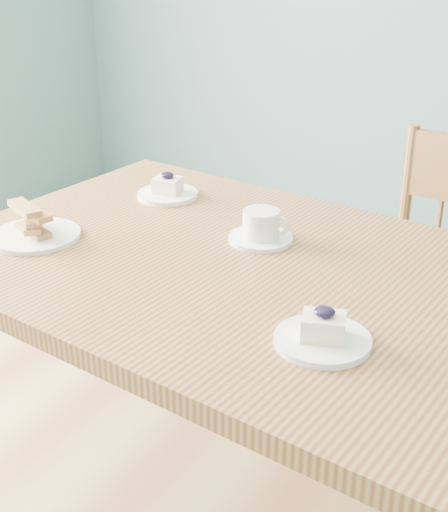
# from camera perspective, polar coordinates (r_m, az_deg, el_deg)

# --- Properties ---
(room) EXTENTS (5.01, 5.01, 2.71)m
(room) POSITION_cam_1_polar(r_m,az_deg,el_deg) (1.07, 5.96, 17.04)
(room) COLOR olive
(room) RESTS_ON ground
(dining_table) EXTENTS (1.64, 1.04, 0.83)m
(dining_table) POSITION_cam_1_polar(r_m,az_deg,el_deg) (1.52, 4.64, -4.40)
(dining_table) COLOR olive
(dining_table) RESTS_ON ground
(dining_chair) EXTENTS (0.48, 0.46, 0.98)m
(dining_chair) POSITION_cam_1_polar(r_m,az_deg,el_deg) (2.11, 17.26, -4.42)
(dining_chair) COLOR olive
(dining_chair) RESTS_ON ground
(cheesecake_plate_near) EXTENTS (0.17, 0.17, 0.07)m
(cheesecake_plate_near) POSITION_cam_1_polar(r_m,az_deg,el_deg) (1.25, 7.92, -6.24)
(cheesecake_plate_near) COLOR white
(cheesecake_plate_near) RESTS_ON dining_table
(cheesecake_plate_far) EXTENTS (0.16, 0.16, 0.07)m
(cheesecake_plate_far) POSITION_cam_1_polar(r_m,az_deg,el_deg) (1.92, -4.53, 5.25)
(cheesecake_plate_far) COLOR white
(cheesecake_plate_far) RESTS_ON dining_table
(coffee_cup) EXTENTS (0.15, 0.15, 0.07)m
(coffee_cup) POSITION_cam_1_polar(r_m,az_deg,el_deg) (1.63, 3.01, 2.24)
(coffee_cup) COLOR white
(coffee_cup) RESTS_ON dining_table
(biscotti_plate) EXTENTS (0.21, 0.21, 0.08)m
(biscotti_plate) POSITION_cam_1_polar(r_m,az_deg,el_deg) (1.71, -14.92, 2.20)
(biscotti_plate) COLOR white
(biscotti_plate) RESTS_ON dining_table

